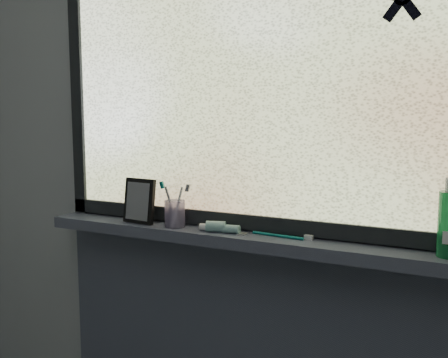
% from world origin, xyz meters
% --- Properties ---
extents(wall_back, '(3.00, 0.01, 2.50)m').
position_xyz_m(wall_back, '(0.00, 1.30, 1.25)').
color(wall_back, '#9EA3A8').
rests_on(wall_back, ground).
extents(windowsill, '(1.62, 0.14, 0.04)m').
position_xyz_m(windowsill, '(0.00, 1.23, 1.00)').
color(windowsill, '#44495B').
rests_on(windowsill, wall_back).
extents(window_pane, '(1.50, 0.01, 1.00)m').
position_xyz_m(window_pane, '(0.00, 1.28, 1.53)').
color(window_pane, silver).
rests_on(window_pane, wall_back).
extents(frame_bottom, '(1.60, 0.03, 0.05)m').
position_xyz_m(frame_bottom, '(0.00, 1.28, 1.05)').
color(frame_bottom, black).
rests_on(frame_bottom, windowsill).
extents(frame_left, '(0.05, 0.03, 1.10)m').
position_xyz_m(frame_left, '(-0.78, 1.28, 1.53)').
color(frame_left, black).
rests_on(frame_left, wall_back).
extents(vanity_mirror, '(0.13, 0.07, 0.16)m').
position_xyz_m(vanity_mirror, '(-0.45, 1.22, 1.10)').
color(vanity_mirror, black).
rests_on(vanity_mirror, windowsill).
extents(toothpaste_tube, '(0.21, 0.09, 0.04)m').
position_xyz_m(toothpaste_tube, '(-0.13, 1.21, 1.04)').
color(toothpaste_tube, silver).
rests_on(toothpaste_tube, windowsill).
extents(toothbrush_cup, '(0.09, 0.09, 0.09)m').
position_xyz_m(toothbrush_cup, '(-0.31, 1.22, 1.07)').
color(toothbrush_cup, '#B2A3D8').
rests_on(toothbrush_cup, windowsill).
extents(toothbrush_lying, '(0.22, 0.04, 0.01)m').
position_xyz_m(toothbrush_lying, '(0.06, 1.24, 1.03)').
color(toothbrush_lying, '#0B6A68').
rests_on(toothbrush_lying, windowsill).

